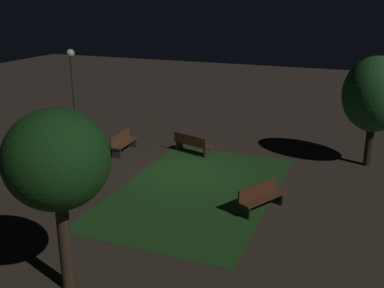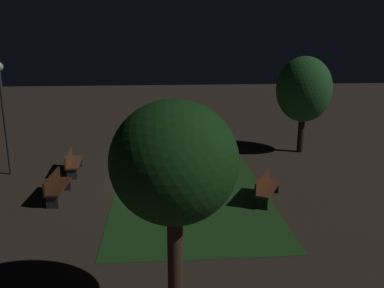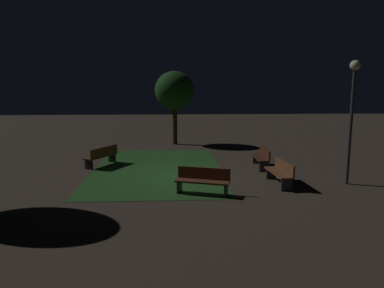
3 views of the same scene
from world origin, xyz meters
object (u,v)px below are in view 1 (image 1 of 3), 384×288
object	(u,v)px
tree_right_canopy	(57,161)
lamp_post_plaza_west	(73,81)
bench_lawn_edge	(261,196)
bench_front_left	(192,143)
bench_corner	(88,162)
bench_front_right	(123,142)
tree_back_left	(375,95)

from	to	relation	value
tree_right_canopy	lamp_post_plaza_west	world-z (taller)	lamp_post_plaza_west
bench_lawn_edge	bench_front_left	world-z (taller)	same
bench_corner	bench_lawn_edge	xyz separation A→B (m)	(0.67, 7.12, 0.00)
bench_front_right	bench_front_left	bearing A→B (deg)	108.59
bench_front_right	tree_back_left	world-z (taller)	tree_back_left
bench_corner	bench_front_left	xyz separation A→B (m)	(-3.72, 2.93, 0.00)
bench_front_right	tree_back_left	size ratio (longest dim) A/B	0.41
bench_lawn_edge	tree_right_canopy	world-z (taller)	tree_right_canopy
bench_front_left	lamp_post_plaza_west	distance (m)	6.06
bench_front_right	tree_back_left	bearing A→B (deg)	102.84
bench_front_right	lamp_post_plaza_west	size ratio (longest dim) A/B	0.41
bench_front_right	bench_lawn_edge	size ratio (longest dim) A/B	1.01
tree_right_canopy	lamp_post_plaza_west	bearing A→B (deg)	-145.74
tree_back_left	bench_front_left	bearing A→B (deg)	-79.54
tree_back_left	lamp_post_plaza_west	world-z (taller)	tree_back_left
bench_corner	bench_lawn_edge	distance (m)	7.15
bench_corner	tree_right_canopy	size ratio (longest dim) A/B	0.41
bench_lawn_edge	bench_front_left	bearing A→B (deg)	-136.31
bench_front_right	lamp_post_plaza_west	bearing A→B (deg)	-91.01
lamp_post_plaza_west	bench_lawn_edge	bearing A→B (deg)	70.24
bench_lawn_edge	tree_back_left	world-z (taller)	tree_back_left
bench_front_right	tree_right_canopy	size ratio (longest dim) A/B	0.41
bench_front_left	tree_back_left	xyz separation A→B (m)	(-1.35, 7.30, 2.50)
bench_lawn_edge	lamp_post_plaza_west	xyz separation A→B (m)	(-3.45, -9.60, 2.56)
bench_corner	tree_right_canopy	distance (m)	8.01
bench_corner	bench_lawn_edge	bearing A→B (deg)	84.66
bench_front_right	bench_corner	size ratio (longest dim) A/B	1.00
bench_lawn_edge	tree_back_left	xyz separation A→B (m)	(-5.74, 3.11, 2.50)
bench_corner	bench_front_left	distance (m)	4.74
tree_right_canopy	tree_back_left	distance (m)	13.20
tree_right_canopy	tree_back_left	bearing A→B (deg)	150.99
bench_front_right	tree_back_left	xyz separation A→B (m)	(-2.33, 10.23, 2.50)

